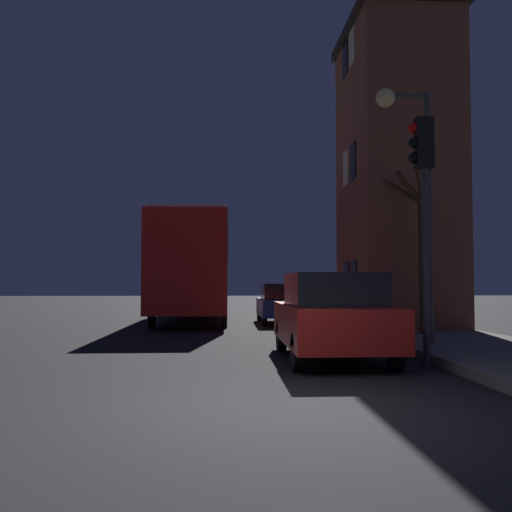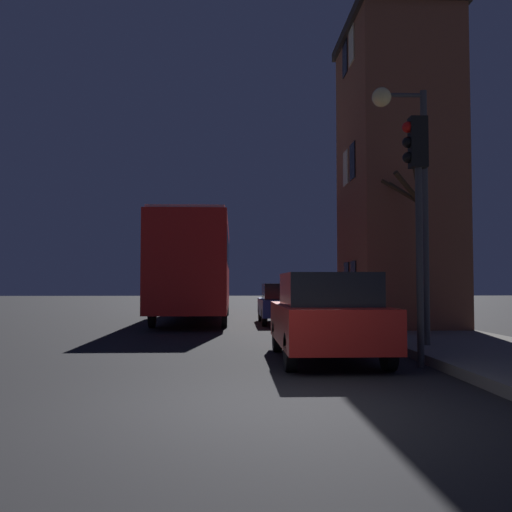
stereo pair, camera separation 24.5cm
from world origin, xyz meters
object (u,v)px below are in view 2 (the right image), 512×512
traffic_light (417,187)px  bare_tree (418,249)px  streetlamp (408,166)px  car_near_lane (326,316)px  bus (196,262)px  car_mid_lane (284,303)px

traffic_light → bare_tree: 4.81m
bare_tree → streetlamp: bearing=-112.5°
streetlamp → car_near_lane: 3.78m
traffic_light → car_near_lane: traffic_light is taller
traffic_light → bus: traffic_light is taller
bus → car_near_lane: bus is taller
bus → car_near_lane: size_ratio=2.64×
traffic_light → car_near_lane: 2.87m
streetlamp → bare_tree: size_ratio=1.31×
bus → car_mid_lane: bus is taller
traffic_light → bare_tree: traffic_light is taller
bare_tree → car_near_lane: size_ratio=0.99×
traffic_light → streetlamp: bearing=76.9°
bare_tree → traffic_light: bearing=-108.5°
traffic_light → bare_tree: bearing=71.5°
streetlamp → car_near_lane: streetlamp is taller
car_near_lane → traffic_light: bearing=-32.5°
bare_tree → car_mid_lane: bare_tree is taller
traffic_light → bare_tree: size_ratio=1.06×
traffic_light → bus: bearing=110.3°
bare_tree → car_near_lane: bearing=-129.7°
car_near_lane → streetlamp: bearing=28.8°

